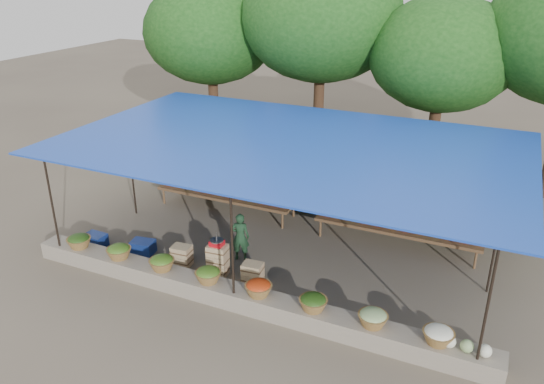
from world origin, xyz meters
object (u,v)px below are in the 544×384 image
at_px(weighing_scale, 217,242).
at_px(blue_crate_front, 95,240).
at_px(vendor_seated, 240,237).
at_px(crate_counter, 217,262).
at_px(blue_crate_back, 143,247).

xyz_separation_m(weighing_scale, blue_crate_front, (-3.54, -0.13, -0.69)).
bearing_deg(vendor_seated, crate_counter, 60.66).
bearing_deg(vendor_seated, blue_crate_front, -2.27).
relative_size(crate_counter, blue_crate_back, 4.21).
bearing_deg(blue_crate_back, crate_counter, -11.27).
bearing_deg(weighing_scale, blue_crate_back, 178.16).
xyz_separation_m(crate_counter, vendor_seated, (0.18, 0.83, 0.31)).
relative_size(crate_counter, vendor_seated, 1.92).
height_order(weighing_scale, blue_crate_back, weighing_scale).
relative_size(crate_counter, weighing_scale, 7.17).
distance_m(weighing_scale, blue_crate_front, 3.61).
bearing_deg(blue_crate_front, blue_crate_back, 10.16).
height_order(crate_counter, blue_crate_back, crate_counter).
height_order(crate_counter, vendor_seated, vendor_seated).
bearing_deg(crate_counter, weighing_scale, -0.00).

